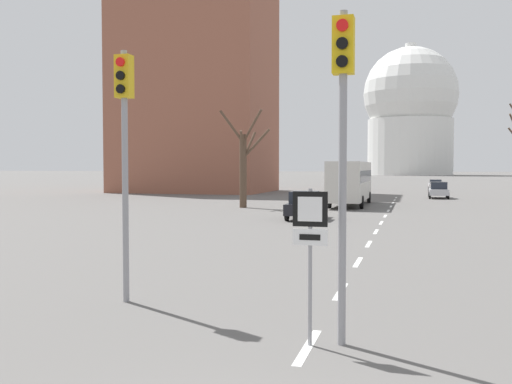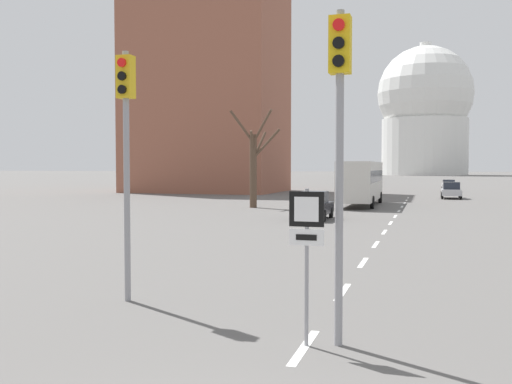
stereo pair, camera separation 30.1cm
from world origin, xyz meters
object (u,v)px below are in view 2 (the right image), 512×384
at_px(sedan_mid_centre, 314,205).
at_px(city_bus, 361,180).
at_px(sedan_near_right, 451,190).
at_px(traffic_signal_centre_tall, 340,115).
at_px(traffic_signal_near_left, 126,129).
at_px(sedan_near_left, 449,185).
at_px(route_sign_post, 307,239).

distance_m(sedan_mid_centre, city_bus, 12.92).
bearing_deg(city_bus, sedan_near_right, 60.86).
bearing_deg(city_bus, traffic_signal_centre_tall, -84.09).
bearing_deg(sedan_near_right, traffic_signal_near_left, -100.39).
relative_size(sedan_near_left, sedan_mid_centre, 1.14).
distance_m(traffic_signal_centre_tall, route_sign_post, 2.17).
xyz_separation_m(route_sign_post, sedan_near_right, (4.04, 49.20, -1.03)).
bearing_deg(route_sign_post, traffic_signal_near_left, 156.01).
xyz_separation_m(route_sign_post, city_bus, (-3.21, 36.20, 0.20)).
bearing_deg(route_sign_post, city_bus, 95.06).
relative_size(sedan_near_right, city_bus, 0.41).
height_order(sedan_near_left, city_bus, city_bus).
xyz_separation_m(traffic_signal_centre_tall, sedan_mid_centre, (-5.00, 23.20, -3.12)).
xyz_separation_m(traffic_signal_near_left, sedan_mid_centre, (0.12, 21.35, -3.11)).
xyz_separation_m(traffic_signal_centre_tall, sedan_near_right, (3.52, 49.00, -3.13)).
distance_m(traffic_signal_centre_tall, city_bus, 36.24).
distance_m(traffic_signal_centre_tall, traffic_signal_near_left, 5.45).
xyz_separation_m(traffic_signal_centre_tall, sedan_near_left, (3.79, 65.65, -3.18)).
bearing_deg(sedan_mid_centre, sedan_near_left, 78.30).
bearing_deg(route_sign_post, sedan_mid_centre, 100.85).
xyz_separation_m(sedan_near_right, sedan_mid_centre, (-8.53, -25.81, 0.01)).
distance_m(route_sign_post, sedan_near_left, 66.00).
xyz_separation_m(traffic_signal_near_left, city_bus, (1.40, 34.15, -1.88)).
height_order(sedan_near_right, sedan_mid_centre, sedan_mid_centre).
relative_size(route_sign_post, city_bus, 0.25).
bearing_deg(sedan_mid_centre, traffic_signal_centre_tall, -77.83).
bearing_deg(sedan_near_left, traffic_signal_centre_tall, -93.30).
xyz_separation_m(traffic_signal_centre_tall, city_bus, (-3.73, 36.00, -1.90)).
height_order(route_sign_post, sedan_mid_centre, route_sign_post).
height_order(traffic_signal_centre_tall, sedan_mid_centre, traffic_signal_centre_tall).
relative_size(traffic_signal_centre_tall, sedan_near_left, 1.25).
distance_m(route_sign_post, sedan_near_right, 49.38).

